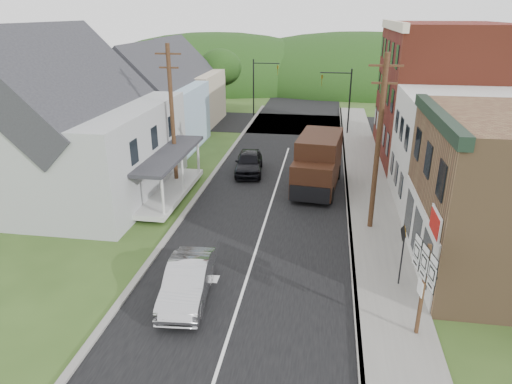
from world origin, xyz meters
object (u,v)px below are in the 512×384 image
at_px(dark_sedan, 249,162).
at_px(route_sign_cluster, 423,277).
at_px(silver_sedan, 188,282).
at_px(warning_sign, 403,247).
at_px(delivery_van, 318,163).

bearing_deg(dark_sedan, route_sign_cluster, -68.32).
xyz_separation_m(silver_sedan, route_sign_cluster, (8.60, -1.01, 1.68)).
height_order(route_sign_cluster, warning_sign, route_sign_cluster).
bearing_deg(warning_sign, route_sign_cluster, -94.72).
bearing_deg(silver_sedan, route_sign_cluster, -12.05).
bearing_deg(dark_sedan, delivery_van, -32.62).
relative_size(delivery_van, warning_sign, 2.35).
xyz_separation_m(dark_sedan, delivery_van, (4.87, -2.40, 0.97)).
xyz_separation_m(silver_sedan, dark_sedan, (-0.17, 15.43, 0.02)).
relative_size(silver_sedan, warning_sign, 1.69).
relative_size(silver_sedan, delivery_van, 0.72).
relative_size(delivery_van, route_sign_cluster, 1.81).
height_order(silver_sedan, delivery_van, delivery_van).
relative_size(silver_sedan, dark_sedan, 1.01).
height_order(dark_sedan, warning_sign, warning_sign).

